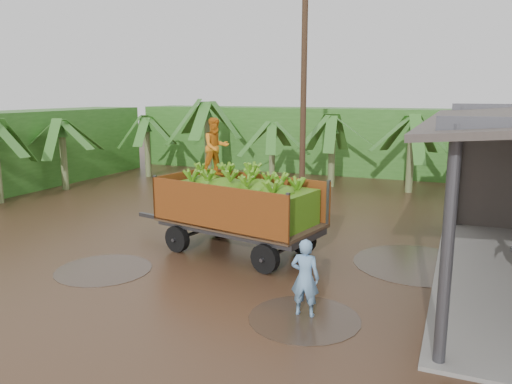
{
  "coord_description": "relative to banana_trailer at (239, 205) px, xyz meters",
  "views": [
    {
      "loc": [
        5.4,
        -11.85,
        4.46
      ],
      "look_at": [
        0.07,
        0.98,
        1.68
      ],
      "focal_mm": 35.0,
      "sensor_mm": 36.0,
      "label": 1
    }
  ],
  "objects": [
    {
      "name": "hedge_north",
      "position": [
        -1.76,
        15.51,
        0.41
      ],
      "size": [
        22.0,
        3.0,
        3.6
      ],
      "primitive_type": "cube",
      "color": "#2D661E",
      "rests_on": "ground"
    },
    {
      "name": "utility_pole",
      "position": [
        -0.39,
        7.17,
        3.03
      ],
      "size": [
        1.2,
        0.24,
        8.72
      ],
      "color": "#47301E",
      "rests_on": "ground"
    },
    {
      "name": "ground",
      "position": [
        0.24,
        -0.49,
        -1.39
      ],
      "size": [
        100.0,
        100.0,
        0.0
      ],
      "primitive_type": "plane",
      "color": "black",
      "rests_on": "ground"
    },
    {
      "name": "banana_trailer",
      "position": [
        0.0,
        0.0,
        0.0
      ],
      "size": [
        6.41,
        3.11,
        3.76
      ],
      "rotation": [
        0.0,
        0.0,
        -0.21
      ],
      "color": "#9C4C16",
      "rests_on": "ground"
    },
    {
      "name": "man_blue",
      "position": [
        2.92,
        -3.21,
        -0.58
      ],
      "size": [
        0.61,
        0.42,
        1.61
      ],
      "primitive_type": "imported",
      "rotation": [
        0.0,
        0.0,
        3.19
      ],
      "color": "#6C99C6",
      "rests_on": "ground"
    },
    {
      "name": "banana_plants",
      "position": [
        -4.76,
        6.36,
        0.38
      ],
      "size": [
        24.44,
        20.67,
        4.13
      ],
      "color": "#2D661E",
      "rests_on": "ground"
    }
  ]
}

